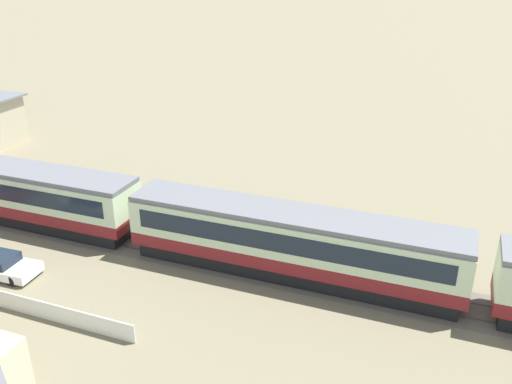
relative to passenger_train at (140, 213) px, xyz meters
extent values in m
plane|color=#7A7056|center=(3.34, 0.15, -2.22)|extent=(600.00, 600.00, 0.00)
cube|color=maroon|center=(9.93, 0.00, -0.92)|extent=(19.31, 3.14, 0.80)
cube|color=beige|center=(9.93, 0.00, 0.48)|extent=(19.31, 3.14, 2.00)
cube|color=#192330|center=(9.93, 0.00, 0.58)|extent=(17.76, 3.18, 1.12)
cube|color=slate|center=(9.93, 0.00, 1.63)|extent=(19.31, 2.95, 0.30)
cube|color=black|center=(9.93, 0.00, -1.76)|extent=(18.53, 2.70, 0.88)
cylinder|color=black|center=(16.30, -0.72, -1.77)|extent=(0.90, 0.18, 0.90)
cylinder|color=black|center=(16.30, 0.72, -1.77)|extent=(0.90, 0.18, 0.90)
cylinder|color=black|center=(3.56, -0.72, -1.77)|extent=(0.90, 0.18, 0.90)
cylinder|color=black|center=(3.56, 0.72, -1.77)|extent=(0.90, 0.18, 0.90)
cube|color=maroon|center=(-10.45, 0.00, -0.92)|extent=(19.31, 3.14, 0.80)
cube|color=beige|center=(-10.45, 0.00, 0.48)|extent=(19.31, 3.14, 2.00)
cube|color=#192330|center=(-10.45, 0.00, 0.58)|extent=(17.76, 3.18, 1.12)
cube|color=slate|center=(-10.45, 0.00, 1.63)|extent=(19.31, 2.95, 0.30)
cube|color=black|center=(-10.45, 0.00, -1.76)|extent=(18.53, 2.70, 0.88)
cylinder|color=black|center=(-4.08, -0.72, -1.77)|extent=(0.90, 0.18, 0.90)
cylinder|color=black|center=(-4.08, 0.72, -1.77)|extent=(0.90, 0.18, 0.90)
cube|color=#665B51|center=(-1.69, 0.00, -2.22)|extent=(145.82, 3.60, 0.01)
cube|color=#4C4238|center=(-1.69, -0.72, -2.20)|extent=(145.82, 0.12, 0.04)
cube|color=#4C4238|center=(-1.69, 0.72, -2.20)|extent=(145.82, 0.12, 0.04)
cylinder|color=black|center=(-4.39, -6.75, -1.91)|extent=(0.62, 0.20, 0.62)
cylinder|color=black|center=(-4.48, -5.06, -1.91)|extent=(0.62, 0.20, 0.62)
camera|label=1|loc=(17.63, -25.86, 14.92)|focal=38.00mm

